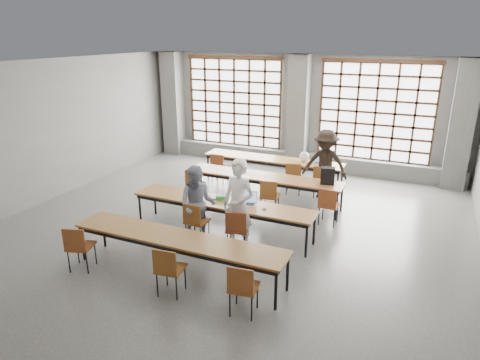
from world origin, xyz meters
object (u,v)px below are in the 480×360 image
object	(u,v)px
chair_back_left	(219,165)
laptop_front	(248,201)
chair_front_left	(195,219)
chair_mid_right	(328,203)
student_male	(238,206)
desk_row_c	(222,204)
phone	(228,204)
chair_front_right	(237,227)
backpack	(328,176)
mouse	(264,208)
chair_mid_left	(195,182)
student_back	(325,164)
desk_row_b	(263,178)
student_female	(198,204)
desk_row_d	(178,240)
chair_near_mid	(168,266)
chair_near_right	(242,285)
chair_near_left	(78,244)
laptop_back	(320,161)
green_box	(222,198)
desk_row_a	(273,161)
red_pouch	(81,244)
chair_mid_centre	(269,194)
chair_back_right	(322,179)
plastic_bag	(304,157)
chair_back_mid	(294,175)

from	to	relation	value
chair_back_left	laptop_front	size ratio (longest dim) A/B	2.13
chair_front_left	chair_mid_right	bearing A→B (deg)	40.87
student_male	laptop_front	size ratio (longest dim) A/B	4.50
desk_row_c	phone	xyz separation A→B (m)	(0.18, -0.10, 0.07)
chair_front_right	backpack	distance (m)	2.89
mouse	phone	size ratio (longest dim) A/B	0.75
chair_mid_left	student_back	world-z (taller)	student_back
chair_mid_right	laptop_front	distance (m)	1.88
desk_row_b	chair_front_right	world-z (taller)	chair_front_right
student_female	chair_back_left	bearing A→B (deg)	92.66
desk_row_d	chair_near_mid	xyz separation A→B (m)	(0.21, -0.63, -0.13)
desk_row_b	laptop_front	distance (m)	1.89
chair_mid_right	mouse	distance (m)	1.69
desk_row_c	chair_front_left	world-z (taller)	chair_front_left
desk_row_b	chair_near_right	xyz separation A→B (m)	(1.38, -4.38, -0.13)
chair_near_left	laptop_back	bearing A→B (deg)	64.78
backpack	chair_back_left	bearing A→B (deg)	153.90
desk_row_c	chair_mid_right	world-z (taller)	chair_mid_right
chair_near_left	chair_near_right	distance (m)	3.19
green_box	chair_front_right	bearing A→B (deg)	-46.47
desk_row_a	red_pouch	distance (m)	6.06
chair_back_left	chair_front_right	size ratio (longest dim) A/B	1.00
chair_mid_left	chair_front_left	distance (m)	2.26
chair_mid_centre	backpack	xyz separation A→B (m)	(1.19, 0.68, 0.39)
laptop_front	chair_near_right	bearing A→B (deg)	-68.58
desk_row_a	desk_row_c	bearing A→B (deg)	-87.63
chair_mid_left	phone	world-z (taller)	chair_mid_left
chair_front_left	phone	world-z (taller)	chair_front_left
desk_row_a	chair_front_left	distance (m)	4.14
chair_back_left	chair_mid_centre	xyz separation A→B (m)	(2.11, -1.55, 0.00)
chair_front_left	chair_near_mid	world-z (taller)	same
green_box	desk_row_b	bearing A→B (deg)	83.66
chair_front_right	laptop_front	bearing A→B (deg)	96.42
backpack	chair_mid_right	bearing A→B (deg)	-85.03
chair_front_right	chair_near_left	size ratio (longest dim) A/B	1.00
desk_row_c	phone	bearing A→B (deg)	-29.05
chair_mid_right	chair_front_right	xyz separation A→B (m)	(-1.33, -1.95, 0.00)
chair_near_left	green_box	world-z (taller)	chair_near_left
student_female	desk_row_b	bearing A→B (deg)	61.92
desk_row_d	chair_back_right	size ratio (longest dim) A/B	4.55
desk_row_b	chair_near_mid	world-z (taller)	chair_near_mid
laptop_front	plastic_bag	distance (m)	3.46
chair_mid_left	plastic_bag	world-z (taller)	plastic_bag
backpack	student_female	bearing A→B (deg)	-140.68
chair_near_mid	plastic_bag	bearing A→B (deg)	85.02
desk_row_d	chair_mid_right	world-z (taller)	chair_mid_right
desk_row_d	student_female	bearing A→B (deg)	103.99
laptop_front	laptop_back	size ratio (longest dim) A/B	0.98
desk_row_b	laptop_front	xyz separation A→B (m)	(0.38, -1.84, 0.13)
student_male	chair_back_mid	bearing A→B (deg)	99.34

